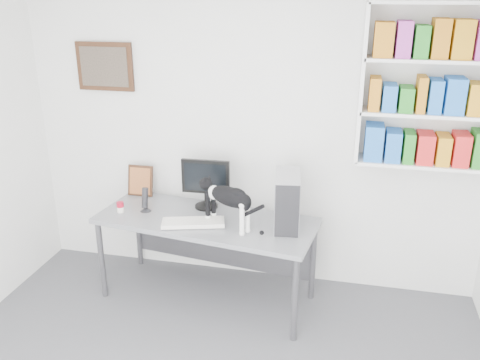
# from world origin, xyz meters

# --- Properties ---
(room) EXTENTS (4.01, 4.01, 2.70)m
(room) POSITION_xyz_m (0.00, 0.00, 1.35)
(room) COLOR #4E4F53
(room) RESTS_ON ground
(bookshelf) EXTENTS (1.03, 0.28, 1.24)m
(bookshelf) POSITION_xyz_m (1.40, 1.85, 1.85)
(bookshelf) COLOR white
(bookshelf) RESTS_ON room
(wall_art) EXTENTS (0.52, 0.04, 0.42)m
(wall_art) POSITION_xyz_m (-1.30, 1.97, 1.90)
(wall_art) COLOR #442816
(wall_art) RESTS_ON room
(desk) EXTENTS (1.89, 0.95, 0.75)m
(desk) POSITION_xyz_m (-0.27, 1.50, 0.38)
(desk) COLOR slate
(desk) RESTS_ON room
(monitor) EXTENTS (0.42, 0.22, 0.44)m
(monitor) POSITION_xyz_m (-0.33, 1.73, 0.98)
(monitor) COLOR black
(monitor) RESTS_ON desk
(keyboard) EXTENTS (0.54, 0.32, 0.04)m
(keyboard) POSITION_xyz_m (-0.34, 1.37, 0.77)
(keyboard) COLOR silver
(keyboard) RESTS_ON desk
(pc_tower) EXTENTS (0.25, 0.45, 0.43)m
(pc_tower) POSITION_xyz_m (0.40, 1.52, 0.97)
(pc_tower) COLOR #ADADB2
(pc_tower) RESTS_ON desk
(speaker) EXTENTS (0.12, 0.12, 0.22)m
(speaker) POSITION_xyz_m (-0.82, 1.53, 0.86)
(speaker) COLOR black
(speaker) RESTS_ON desk
(leaning_print) EXTENTS (0.24, 0.09, 0.29)m
(leaning_print) POSITION_xyz_m (-1.00, 1.86, 0.90)
(leaning_print) COLOR #442816
(leaning_print) RESTS_ON desk
(soup_can) EXTENTS (0.06, 0.06, 0.09)m
(soup_can) POSITION_xyz_m (-1.02, 1.47, 0.80)
(soup_can) COLOR #A80E24
(soup_can) RESTS_ON desk
(cat) EXTENTS (0.59, 0.41, 0.36)m
(cat) POSITION_xyz_m (-0.05, 1.38, 0.94)
(cat) COLOR black
(cat) RESTS_ON desk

